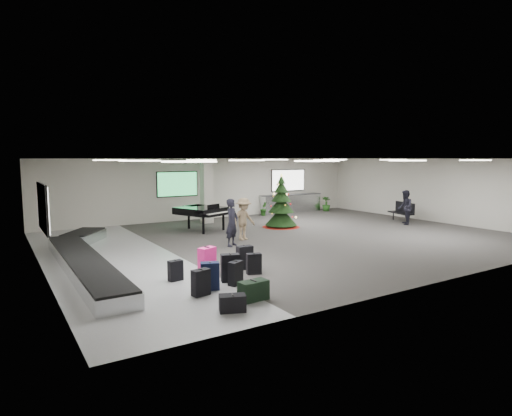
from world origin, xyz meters
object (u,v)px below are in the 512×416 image
potted_plant_right (326,204)px  service_counter (291,203)px  bench (402,210)px  pink_suitcase (207,261)px  traveler_a (232,223)px  potted_plant_left (263,208)px  traveler_b (244,219)px  grand_piano (202,211)px  traveler_bench (405,207)px  baggage_carousel (84,257)px  christmas_tree (281,209)px

potted_plant_right → service_counter: bearing=163.8°
bench → pink_suitcase: bearing=-147.7°
traveler_a → potted_plant_right: traveler_a is taller
pink_suitcase → potted_plant_left: size_ratio=0.99×
service_counter → traveler_b: size_ratio=2.43×
service_counter → grand_piano: grand_piano is taller
traveler_bench → service_counter: bearing=-118.1°
grand_piano → baggage_carousel: bearing=-168.7°
baggage_carousel → traveler_bench: bearing=0.1°
service_counter → baggage_carousel: bearing=-152.3°
christmas_tree → grand_piano: (-3.56, 1.08, 0.01)m
grand_piano → traveler_bench: (9.07, -3.67, -0.03)m
pink_suitcase → traveler_bench: bearing=-7.1°
traveler_a → pink_suitcase: bearing=-162.3°
traveler_b → traveler_bench: size_ratio=0.99×
service_counter → traveler_a: size_ratio=2.32×
traveler_a → bench: bearing=-28.6°
service_counter → christmas_tree: bearing=-131.4°
pink_suitcase → traveler_a: size_ratio=0.45×
service_counter → potted_plant_right: service_counter is taller
service_counter → traveler_bench: traveler_bench is taller
baggage_carousel → pink_suitcase: 4.06m
service_counter → traveler_bench: 6.97m
grand_piano → traveler_a: 3.73m
bench → traveler_b: size_ratio=0.98×
traveler_b → traveler_bench: traveler_bench is taller
traveler_a → traveler_bench: bearing=-33.1°
service_counter → traveler_bench: bearing=-74.3°
bench → traveler_a: (-10.38, -0.85, 0.32)m
traveler_a → traveler_bench: traveler_a is taller
traveler_a → grand_piano: bearing=49.1°
baggage_carousel → potted_plant_left: 12.51m
pink_suitcase → grand_piano: grand_piano is taller
traveler_bench → potted_plant_right: 6.09m
grand_piano → traveler_a: size_ratio=1.49×
service_counter → grand_piano: 7.81m
pink_suitcase → traveler_bench: (12.02, 3.04, 0.46)m
grand_piano → potted_plant_left: size_ratio=3.27×
christmas_tree → grand_piano: christmas_tree is taller
baggage_carousel → traveler_bench: 14.74m
bench → potted_plant_left: size_ratio=2.05×
service_counter → bench: 6.47m
pink_suitcase → traveler_b: (3.41, 3.82, 0.45)m
grand_piano → traveler_bench: bearing=-43.9°
baggage_carousel → grand_piano: (5.65, 3.70, 0.66)m
christmas_tree → potted_plant_right: christmas_tree is taller
pink_suitcase → traveler_a: traveler_a is taller
service_counter → bench: bearing=-65.4°
service_counter → traveler_bench: size_ratio=2.41×
christmas_tree → traveler_b: bearing=-149.6°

